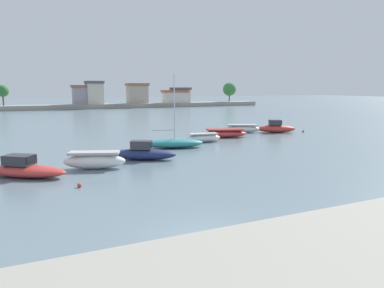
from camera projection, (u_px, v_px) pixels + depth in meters
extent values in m
plane|color=slate|center=(209.00, 241.00, 12.98)|extent=(400.00, 400.00, 0.00)
ellipsoid|color=#C63833|center=(25.00, 171.00, 22.34)|extent=(5.56, 4.74, 0.76)
cube|color=#333338|center=(19.00, 160.00, 22.30)|extent=(2.07, 1.94, 0.63)
cube|color=black|center=(31.00, 159.00, 22.12)|extent=(0.67, 0.87, 0.44)
ellipsoid|color=white|center=(94.00, 161.00, 24.54)|extent=(4.46, 2.72, 1.03)
cube|color=#AFAFAF|center=(94.00, 153.00, 24.45)|extent=(3.59, 2.23, 0.17)
ellipsoid|color=navy|center=(142.00, 154.00, 27.69)|extent=(5.39, 3.88, 0.83)
cube|color=#333338|center=(141.00, 145.00, 27.57)|extent=(1.81, 1.53, 0.66)
cube|color=black|center=(151.00, 144.00, 27.50)|extent=(0.45, 0.73, 0.46)
ellipsoid|color=teal|center=(174.00, 143.00, 33.12)|extent=(5.80, 3.31, 0.85)
cylinder|color=silver|center=(174.00, 106.00, 32.59)|extent=(0.10, 0.10, 6.02)
cylinder|color=#B7B7BC|center=(163.00, 130.00, 32.77)|extent=(1.98, 0.64, 0.08)
ellipsoid|color=white|center=(203.00, 138.00, 36.67)|extent=(3.86, 1.67, 0.81)
cube|color=#AFAFAF|center=(203.00, 134.00, 36.60)|extent=(3.09, 1.39, 0.11)
ellipsoid|color=#C63833|center=(225.00, 134.00, 40.20)|extent=(5.37, 3.18, 0.79)
cube|color=maroon|center=(225.00, 130.00, 40.13)|extent=(4.32, 2.61, 0.16)
ellipsoid|color=white|center=(242.00, 129.00, 44.63)|extent=(4.68, 3.22, 0.84)
cube|color=#AFAFAF|center=(242.00, 125.00, 44.56)|extent=(3.76, 2.62, 0.16)
ellipsoid|color=#C63833|center=(276.00, 129.00, 44.53)|extent=(4.94, 3.68, 0.93)
cube|color=#333338|center=(275.00, 122.00, 44.41)|extent=(1.86, 1.70, 0.66)
cube|color=black|center=(281.00, 122.00, 44.35)|extent=(0.55, 0.92, 0.46)
sphere|color=red|center=(79.00, 185.00, 19.96)|extent=(0.25, 0.25, 0.25)
sphere|color=red|center=(303.00, 131.00, 44.82)|extent=(0.26, 0.26, 0.26)
cube|color=gray|center=(54.00, 107.00, 91.72)|extent=(120.74, 6.13, 1.20)
cube|color=#99939E|center=(84.00, 96.00, 95.20)|extent=(6.04, 3.34, 4.38)
cube|color=#995B42|center=(84.00, 86.00, 94.80)|extent=(6.64, 3.68, 0.70)
cube|color=beige|center=(95.00, 94.00, 96.06)|extent=(4.22, 4.49, 5.48)
cube|color=#565156|center=(94.00, 82.00, 95.57)|extent=(4.64, 4.94, 0.70)
cube|color=#B2A38E|center=(137.00, 94.00, 100.95)|extent=(5.55, 3.67, 4.93)
cube|color=#995B42|center=(137.00, 84.00, 100.51)|extent=(6.11, 4.03, 0.70)
cube|color=beige|center=(175.00, 98.00, 105.15)|extent=(6.66, 4.10, 2.99)
cube|color=#995B42|center=(175.00, 91.00, 104.86)|extent=(7.33, 4.51, 0.70)
cube|color=beige|center=(181.00, 96.00, 105.73)|extent=(5.19, 3.22, 3.76)
cube|color=#565156|center=(181.00, 89.00, 105.38)|extent=(5.71, 3.54, 0.70)
cylinder|color=brown|center=(3.00, 101.00, 86.83)|extent=(0.36, 0.36, 2.45)
sphere|color=#2D6B33|center=(3.00, 91.00, 86.45)|extent=(2.88, 2.88, 2.88)
cylinder|color=brown|center=(229.00, 98.00, 113.96)|extent=(0.36, 0.36, 2.23)
sphere|color=#387A3D|center=(229.00, 89.00, 113.52)|extent=(4.20, 4.20, 4.20)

